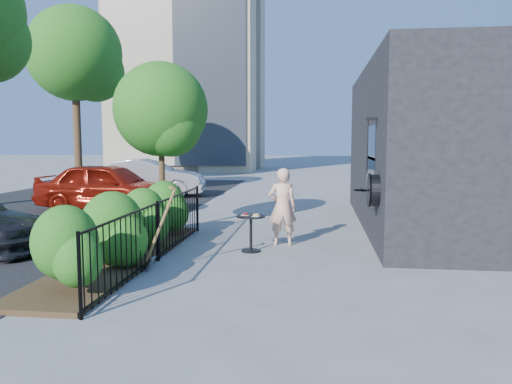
# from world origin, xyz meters

# --- Properties ---
(ground) EXTENTS (120.00, 120.00, 0.00)m
(ground) POSITION_xyz_m (0.00, 0.00, 0.00)
(ground) COLOR gray
(ground) RESTS_ON ground
(shop_building) EXTENTS (6.22, 9.00, 4.00)m
(shop_building) POSITION_xyz_m (5.50, 4.50, 2.00)
(shop_building) COLOR black
(shop_building) RESTS_ON ground
(fence) EXTENTS (0.05, 6.05, 1.10)m
(fence) POSITION_xyz_m (-1.50, 0.00, 0.56)
(fence) COLOR black
(fence) RESTS_ON ground
(planting_bed) EXTENTS (1.30, 6.00, 0.08)m
(planting_bed) POSITION_xyz_m (-2.20, 0.00, 0.04)
(planting_bed) COLOR #382616
(planting_bed) RESTS_ON ground
(shrubs) EXTENTS (1.10, 5.60, 1.24)m
(shrubs) POSITION_xyz_m (-2.10, 0.10, 0.70)
(shrubs) COLOR #1F6216
(shrubs) RESTS_ON ground
(patio_tree) EXTENTS (2.20, 2.20, 3.94)m
(patio_tree) POSITION_xyz_m (-2.24, 2.76, 2.76)
(patio_tree) COLOR #3F2B19
(patio_tree) RESTS_ON ground
(street_tree_far) EXTENTS (4.40, 4.40, 8.28)m
(street_tree_far) POSITION_xyz_m (-9.94, 13.96, 5.92)
(street_tree_far) COLOR #3F2B19
(street_tree_far) RESTS_ON ground
(cafe_table) EXTENTS (0.57, 0.57, 0.76)m
(cafe_table) POSITION_xyz_m (0.07, 0.96, 0.50)
(cafe_table) COLOR black
(cafe_table) RESTS_ON ground
(woman) EXTENTS (0.63, 0.45, 1.62)m
(woman) POSITION_xyz_m (0.64, 1.67, 0.81)
(woman) COLOR #E4B293
(woman) RESTS_ON ground
(shovel) EXTENTS (0.56, 0.19, 1.47)m
(shovel) POSITION_xyz_m (-1.26, -0.68, 0.65)
(shovel) COLOR brown
(shovel) RESTS_ON ground
(car_red) EXTENTS (4.53, 2.05, 1.51)m
(car_red) POSITION_xyz_m (-4.98, 5.94, 0.76)
(car_red) COLOR maroon
(car_red) RESTS_ON ground
(car_silver) EXTENTS (4.58, 2.11, 1.45)m
(car_silver) POSITION_xyz_m (-5.19, 9.97, 0.73)
(car_silver) COLOR #AEAEB3
(car_silver) RESTS_ON ground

